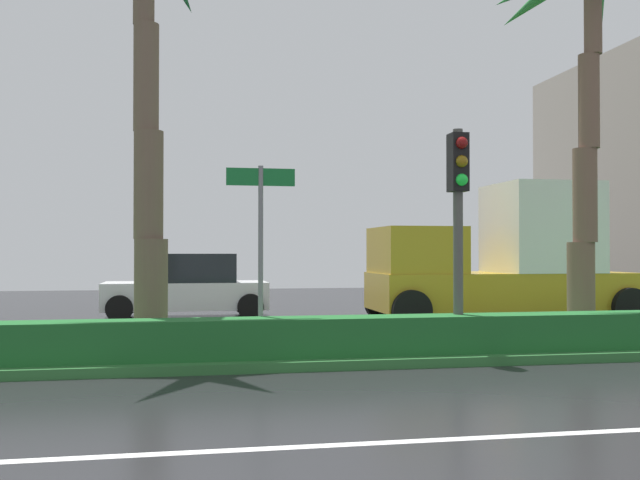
{
  "coord_description": "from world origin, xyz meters",
  "views": [
    {
      "loc": [
        0.45,
        -4.52,
        1.78
      ],
      "look_at": [
        3.25,
        10.37,
        2.02
      ],
      "focal_mm": 40.68,
      "sensor_mm": 36.0,
      "label": 1
    }
  ],
  "objects_px": {
    "palm_tree_centre": "(591,22)",
    "box_truck_lead": "(504,261)",
    "car_in_traffic_second": "(188,287)",
    "street_name_sign": "(261,233)",
    "traffic_signal_median_right": "(458,198)"
  },
  "relations": [
    {
      "from": "traffic_signal_median_right",
      "to": "street_name_sign",
      "type": "height_order",
      "value": "traffic_signal_median_right"
    },
    {
      "from": "traffic_signal_median_right",
      "to": "box_truck_lead",
      "type": "height_order",
      "value": "traffic_signal_median_right"
    },
    {
      "from": "traffic_signal_median_right",
      "to": "street_name_sign",
      "type": "distance_m",
      "value": 3.29
    },
    {
      "from": "palm_tree_centre",
      "to": "traffic_signal_median_right",
      "type": "bearing_deg",
      "value": -156.05
    },
    {
      "from": "palm_tree_centre",
      "to": "box_truck_lead",
      "type": "relative_size",
      "value": 1.22
    },
    {
      "from": "traffic_signal_median_right",
      "to": "car_in_traffic_second",
      "type": "relative_size",
      "value": 0.85
    },
    {
      "from": "traffic_signal_median_right",
      "to": "box_truck_lead",
      "type": "xyz_separation_m",
      "value": [
        3.35,
        5.49,
        -1.11
      ]
    },
    {
      "from": "street_name_sign",
      "to": "car_in_traffic_second",
      "type": "distance_m",
      "value": 8.39
    },
    {
      "from": "traffic_signal_median_right",
      "to": "street_name_sign",
      "type": "bearing_deg",
      "value": 174.75
    },
    {
      "from": "car_in_traffic_second",
      "to": "box_truck_lead",
      "type": "bearing_deg",
      "value": 158.47
    },
    {
      "from": "traffic_signal_median_right",
      "to": "street_name_sign",
      "type": "xyz_separation_m",
      "value": [
        -3.22,
        0.3,
        -0.58
      ]
    },
    {
      "from": "street_name_sign",
      "to": "box_truck_lead",
      "type": "distance_m",
      "value": 8.4
    },
    {
      "from": "palm_tree_centre",
      "to": "box_truck_lead",
      "type": "height_order",
      "value": "palm_tree_centre"
    },
    {
      "from": "palm_tree_centre",
      "to": "car_in_traffic_second",
      "type": "relative_size",
      "value": 1.81
    },
    {
      "from": "traffic_signal_median_right",
      "to": "box_truck_lead",
      "type": "distance_m",
      "value": 6.53
    }
  ]
}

